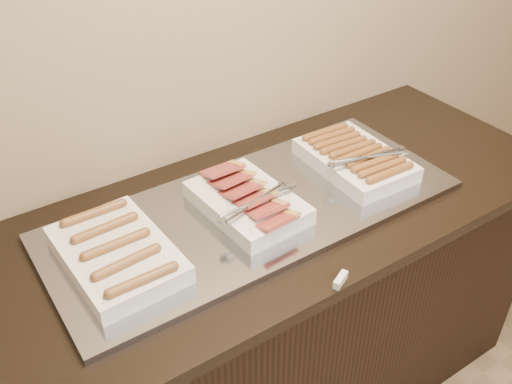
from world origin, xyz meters
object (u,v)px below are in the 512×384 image
(counter, at_px, (250,321))
(dish_left, at_px, (117,253))
(warming_tray, at_px, (255,209))
(dish_center, at_px, (248,201))
(dish_right, at_px, (356,158))

(counter, distance_m, dish_left, 0.64)
(counter, distance_m, warming_tray, 0.46)
(dish_center, bearing_deg, dish_left, 175.95)
(warming_tray, bearing_deg, dish_right, -0.58)
(dish_center, xyz_separation_m, dish_right, (0.41, 0.00, 0.00))
(counter, xyz_separation_m, dish_center, (-0.01, -0.00, 0.50))
(counter, height_order, dish_right, dish_right)
(counter, height_order, dish_center, dish_center)
(dish_right, bearing_deg, counter, -178.62)
(counter, xyz_separation_m, warming_tray, (0.02, 0.00, 0.46))
(warming_tray, distance_m, dish_right, 0.38)
(counter, xyz_separation_m, dish_right, (0.40, -0.00, 0.50))
(dish_right, bearing_deg, dish_center, -177.96)
(warming_tray, relative_size, dish_right, 3.30)
(counter, xyz_separation_m, dish_left, (-0.40, -0.00, 0.50))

